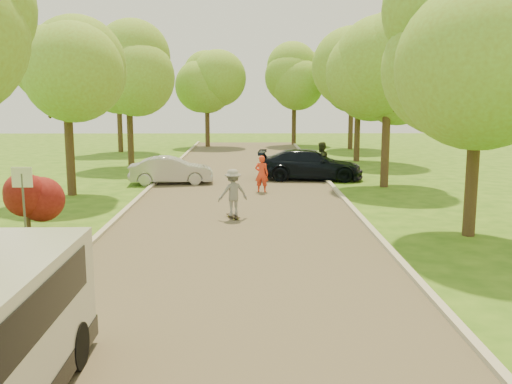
{
  "coord_description": "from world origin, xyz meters",
  "views": [
    {
      "loc": [
        0.36,
        -11.28,
        4.1
      ],
      "look_at": [
        0.53,
        5.07,
        1.3
      ],
      "focal_mm": 40.0,
      "sensor_mm": 36.0,
      "label": 1
    }
  ],
  "objects_px": {
    "dark_sedan": "(310,165)",
    "skateboarder": "(233,193)",
    "silver_sedan": "(171,170)",
    "longboard": "(233,216)",
    "person_striped": "(262,174)",
    "street_sign": "(23,190)",
    "person_olive": "(321,161)"
  },
  "relations": [
    {
      "from": "dark_sedan",
      "to": "skateboarder",
      "type": "xyz_separation_m",
      "value": [
        -3.51,
        -8.82,
        0.15
      ]
    },
    {
      "from": "silver_sedan",
      "to": "longboard",
      "type": "xyz_separation_m",
      "value": [
        3.09,
        -7.58,
        -0.55
      ]
    },
    {
      "from": "dark_sedan",
      "to": "longboard",
      "type": "bearing_deg",
      "value": 163.21
    },
    {
      "from": "person_striped",
      "to": "dark_sedan",
      "type": "bearing_deg",
      "value": -112.6
    },
    {
      "from": "street_sign",
      "to": "silver_sedan",
      "type": "relative_size",
      "value": 0.56
    },
    {
      "from": "street_sign",
      "to": "silver_sedan",
      "type": "distance_m",
      "value": 11.28
    },
    {
      "from": "longboard",
      "to": "person_striped",
      "type": "relative_size",
      "value": 0.53
    },
    {
      "from": "silver_sedan",
      "to": "person_striped",
      "type": "xyz_separation_m",
      "value": [
        4.15,
        -2.37,
        0.15
      ]
    },
    {
      "from": "silver_sedan",
      "to": "longboard",
      "type": "bearing_deg",
      "value": -163.09
    },
    {
      "from": "silver_sedan",
      "to": "skateboarder",
      "type": "height_order",
      "value": "skateboarder"
    },
    {
      "from": "street_sign",
      "to": "skateboarder",
      "type": "xyz_separation_m",
      "value": [
        5.59,
        3.39,
        -0.68
      ]
    },
    {
      "from": "dark_sedan",
      "to": "street_sign",
      "type": "bearing_deg",
      "value": 148.21
    },
    {
      "from": "longboard",
      "to": "person_striped",
      "type": "xyz_separation_m",
      "value": [
        1.06,
        5.2,
        0.7
      ]
    },
    {
      "from": "street_sign",
      "to": "person_olive",
      "type": "bearing_deg",
      "value": 51.45
    },
    {
      "from": "dark_sedan",
      "to": "person_striped",
      "type": "height_order",
      "value": "person_striped"
    },
    {
      "from": "longboard",
      "to": "skateboarder",
      "type": "relative_size",
      "value": 0.53
    },
    {
      "from": "silver_sedan",
      "to": "longboard",
      "type": "height_order",
      "value": "silver_sedan"
    },
    {
      "from": "silver_sedan",
      "to": "skateboarder",
      "type": "bearing_deg",
      "value": -163.09
    },
    {
      "from": "person_olive",
      "to": "person_striped",
      "type": "bearing_deg",
      "value": 9.12
    },
    {
      "from": "person_olive",
      "to": "longboard",
      "type": "bearing_deg",
      "value": 24.72
    },
    {
      "from": "street_sign",
      "to": "skateboarder",
      "type": "bearing_deg",
      "value": 31.23
    },
    {
      "from": "silver_sedan",
      "to": "dark_sedan",
      "type": "distance_m",
      "value": 6.72
    },
    {
      "from": "person_striped",
      "to": "longboard",
      "type": "bearing_deg",
      "value": 89.95
    },
    {
      "from": "silver_sedan",
      "to": "dark_sedan",
      "type": "height_order",
      "value": "dark_sedan"
    },
    {
      "from": "skateboarder",
      "to": "person_olive",
      "type": "height_order",
      "value": "person_olive"
    },
    {
      "from": "silver_sedan",
      "to": "skateboarder",
      "type": "relative_size",
      "value": 2.45
    },
    {
      "from": "skateboarder",
      "to": "person_olive",
      "type": "distance_m",
      "value": 9.54
    },
    {
      "from": "silver_sedan",
      "to": "person_striped",
      "type": "relative_size",
      "value": 2.45
    },
    {
      "from": "silver_sedan",
      "to": "person_striped",
      "type": "distance_m",
      "value": 4.79
    },
    {
      "from": "skateboarder",
      "to": "street_sign",
      "type": "bearing_deg",
      "value": 10.07
    },
    {
      "from": "dark_sedan",
      "to": "person_striped",
      "type": "distance_m",
      "value": 4.37
    },
    {
      "from": "person_olive",
      "to": "dark_sedan",
      "type": "bearing_deg",
      "value": -58.02
    }
  ]
}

